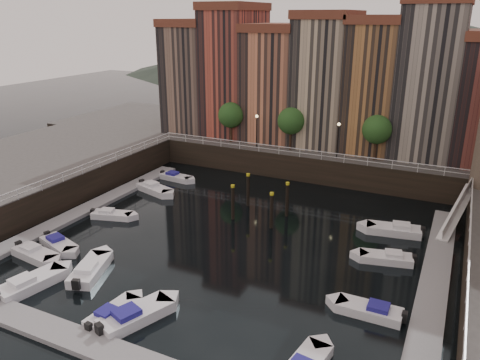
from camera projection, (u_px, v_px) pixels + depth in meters
The scene contains 24 objects.
ground at pixel (239, 236), 41.30m from camera, with size 200.00×200.00×0.00m, color black.
quay_far at pixel (324, 149), 62.85m from camera, with size 80.00×20.00×3.00m, color black.
dock_left at pixel (90, 207), 47.07m from camera, with size 2.00×28.00×0.35m, color gray.
dock_right at pixel (434, 283), 33.71m from camera, with size 2.00×28.00×0.35m, color gray.
dock_near at pixel (109, 352), 26.82m from camera, with size 30.00×2.00×0.35m, color gray.
mountains at pixel (416, 55), 131.27m from camera, with size 145.00×100.00×18.00m.
far_terrace at pixel (349, 81), 56.22m from camera, with size 48.70×10.30×17.50m.
promenade_trees at pixel (296, 122), 55.10m from camera, with size 21.20×3.20×5.20m.
street_lamps at pixel (296, 129), 54.34m from camera, with size 10.36×0.36×4.18m.
railings at pixel (261, 179), 44.18m from camera, with size 36.08×34.04×0.52m.
gangway at pixel (458, 209), 42.09m from camera, with size 2.78×8.32×3.73m.
mooring_pilings at pixel (260, 201), 44.69m from camera, with size 4.83×4.21×3.78m.
boat_left_0 at pixel (35, 254), 37.49m from camera, with size 4.60×2.16×1.04m.
boat_left_1 at pixel (58, 244), 39.14m from camera, with size 4.37×2.69×0.98m.
boat_left_2 at pixel (111, 215), 44.91m from camera, with size 4.18×2.50×0.94m.
boat_left_3 at pixel (154, 189), 51.47m from camera, with size 4.94×2.99×1.11m.
boat_left_4 at pixel (175, 177), 55.34m from camera, with size 4.28×1.86×0.97m.
boat_right_1 at pixel (371, 311), 30.28m from camera, with size 4.44×1.63×1.02m.
boat_right_3 at pixel (387, 258), 36.88m from camera, with size 4.42×2.44×0.99m.
boat_right_4 at pixel (395, 230), 41.59m from camera, with size 5.06×2.54×1.13m.
boat_near_0 at pixel (30, 283), 33.25m from camera, with size 2.73×5.23×1.17m.
boat_near_1 at pixel (112, 313), 30.03m from camera, with size 1.85×4.20×0.95m.
boat_near_2 at pixel (134, 316), 29.65m from camera, with size 3.46×5.22×1.18m.
boat_extra_376 at pixel (90, 270), 35.04m from camera, with size 3.34×5.13×1.16m.
Camera 1 is at (16.40, -33.50, 18.40)m, focal length 35.00 mm.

